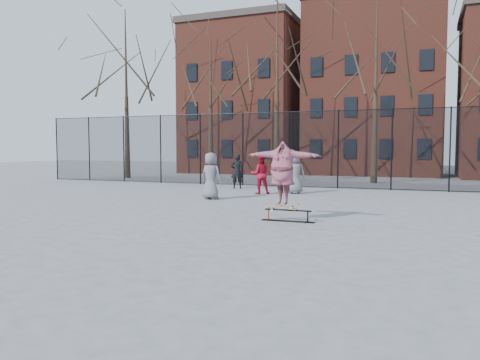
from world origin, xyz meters
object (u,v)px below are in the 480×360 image
at_px(skate_rail, 288,217).
at_px(bystander_extra, 295,173).
at_px(bystander_red, 260,174).
at_px(bystander_black, 237,171).
at_px(skateboard, 282,207).
at_px(skater, 283,174).
at_px(bystander_grey, 211,176).

xyz_separation_m(skate_rail, bystander_extra, (-1.88, 7.84, 0.80)).
bearing_deg(bystander_red, bystander_black, -73.72).
bearing_deg(skate_rail, bystander_extra, 103.46).
xyz_separation_m(bystander_black, bystander_extra, (3.44, -1.49, 0.05)).
distance_m(bystander_black, bystander_red, 3.01).
relative_size(skateboard, bystander_red, 0.50).
relative_size(skater, bystander_red, 1.22).
distance_m(skater, bystander_red, 7.78).
bearing_deg(bystander_red, bystander_grey, 41.32).
relative_size(skate_rail, bystander_grey, 0.82).
bearing_deg(skateboard, skate_rail, 0.00).
distance_m(bystander_grey, bystander_red, 3.00).
bearing_deg(bystander_red, skateboard, 87.65).
distance_m(bystander_black, bystander_extra, 3.75).
bearing_deg(skateboard, bystander_extra, 102.33).
bearing_deg(bystander_red, bystander_extra, -178.64).
height_order(skate_rail, bystander_red, bystander_red).
height_order(skater, bystander_black, skater).
relative_size(skate_rail, bystander_black, 0.88).
bearing_deg(bystander_grey, skate_rail, 143.23).
relative_size(skateboard, bystander_extra, 0.48).
bearing_deg(bystander_grey, bystander_red, -105.01).
xyz_separation_m(skater, bystander_extra, (-1.71, 7.84, -0.41)).
relative_size(bystander_grey, bystander_extra, 1.01).
xyz_separation_m(bystander_grey, bystander_red, (1.15, 2.77, -0.05)).
height_order(bystander_black, bystander_extra, bystander_extra).
height_order(skate_rail, skateboard, skateboard).
bearing_deg(bystander_grey, bystander_black, -72.45).
distance_m(skate_rail, skateboard, 0.31).
height_order(skateboard, skater, skater).
bearing_deg(bystander_red, skater, 87.65).
bearing_deg(bystander_black, bystander_extra, 132.55).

